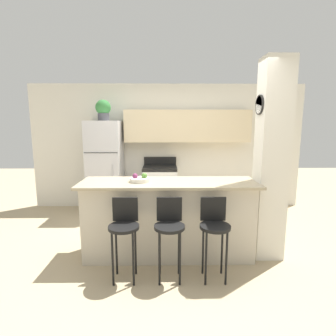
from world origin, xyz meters
The scene contains 12 objects.
ground_plane centered at (0.00, 0.00, 0.00)m, with size 14.00×14.00×0.00m, color tan.
wall_back centered at (0.14, 2.11, 1.44)m, with size 5.60×0.38×2.55m.
pillar_right centered at (1.31, -0.03, 1.28)m, with size 0.38×0.32×2.55m.
counter_bar centered at (0.00, 0.00, 0.51)m, with size 2.29×0.68×1.01m.
refrigerator centered at (-1.22, 1.79, 0.90)m, with size 0.64×0.68×1.81m.
stove_range centered at (-0.15, 1.84, 0.46)m, with size 0.67×0.60×1.07m.
bar_stool_left centered at (-0.50, -0.54, 0.61)m, with size 0.34×0.34×0.93m.
bar_stool_mid centered at (0.00, -0.54, 0.61)m, with size 0.34×0.34×0.93m.
bar_stool_right centered at (0.50, -0.54, 0.61)m, with size 0.34×0.34×0.93m.
potted_plant_on_fridge centered at (-1.22, 1.79, 2.02)m, with size 0.29×0.29×0.40m.
fruit_bowl centered at (-0.37, 0.00, 1.05)m, with size 0.26×0.26×0.11m.
trash_bin centered at (-0.68, 1.56, 0.19)m, with size 0.28×0.28×0.38m.
Camera 1 is at (-0.05, -3.31, 1.75)m, focal length 28.00 mm.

